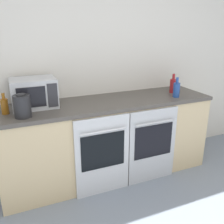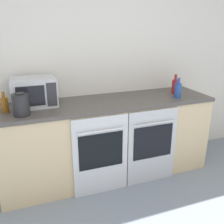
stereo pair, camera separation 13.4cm
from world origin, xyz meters
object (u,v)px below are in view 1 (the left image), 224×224
(microwave, at_px, (34,93))
(bottle_blue, at_px, (176,89))
(oven_left, at_px, (103,156))
(kettle, at_px, (22,106))
(bottle_amber, at_px, (5,106))
(oven_right, at_px, (153,146))
(bottle_red, at_px, (173,85))

(microwave, height_order, bottle_blue, microwave)
(microwave, xyz_separation_m, bottle_blue, (1.58, -0.27, -0.06))
(oven_left, distance_m, microwave, 0.96)
(kettle, bearing_deg, bottle_amber, 133.33)
(oven_left, distance_m, oven_right, 0.60)
(kettle, bearing_deg, microwave, 63.88)
(microwave, relative_size, bottle_amber, 2.19)
(oven_left, relative_size, oven_right, 1.00)
(oven_right, relative_size, bottle_blue, 3.76)
(oven_right, distance_m, microwave, 1.41)
(oven_right, bearing_deg, kettle, 173.27)
(microwave, xyz_separation_m, kettle, (-0.14, -0.28, -0.04))
(bottle_red, height_order, bottle_amber, bottle_red)
(bottle_red, distance_m, bottle_blue, 0.20)
(bottle_amber, bearing_deg, oven_right, -12.07)
(bottle_red, bearing_deg, bottle_amber, -178.85)
(oven_right, xyz_separation_m, microwave, (-1.18, 0.44, 0.63))
(oven_right, distance_m, bottle_red, 0.83)
(oven_right, xyz_separation_m, kettle, (-1.32, 0.16, 0.59))
(microwave, bearing_deg, oven_right, -20.32)
(microwave, bearing_deg, bottle_amber, -156.76)
(oven_left, bearing_deg, bottle_amber, 160.07)
(bottle_blue, bearing_deg, bottle_red, 65.54)
(kettle, bearing_deg, bottle_red, 6.26)
(microwave, distance_m, bottle_red, 1.67)
(oven_left, height_order, bottle_red, bottle_red)
(oven_left, distance_m, bottle_blue, 1.17)
(bottle_red, xyz_separation_m, bottle_amber, (-1.95, -0.04, -0.01))
(oven_right, relative_size, kettle, 4.00)
(oven_left, height_order, microwave, microwave)
(oven_right, bearing_deg, bottle_red, 36.37)
(oven_left, height_order, kettle, kettle)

